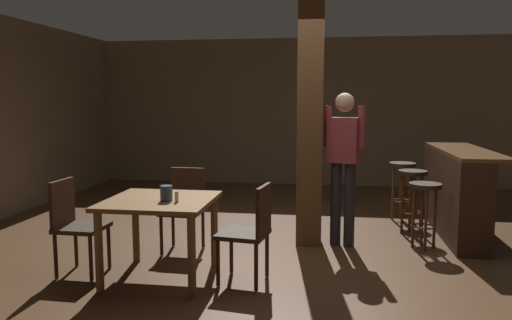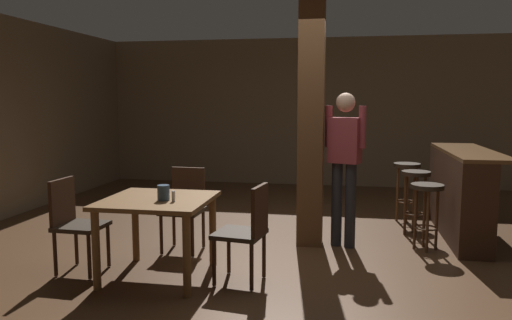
# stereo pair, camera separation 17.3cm
# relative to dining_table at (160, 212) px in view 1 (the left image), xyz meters

# --- Properties ---
(ground_plane) EXTENTS (10.80, 10.80, 0.00)m
(ground_plane) POSITION_rel_dining_table_xyz_m (1.02, 0.87, -0.62)
(ground_plane) COLOR #4C301C
(wall_back) EXTENTS (8.00, 0.10, 2.80)m
(wall_back) POSITION_rel_dining_table_xyz_m (1.02, 5.37, 0.78)
(wall_back) COLOR #756047
(wall_back) RESTS_ON ground_plane
(pillar) EXTENTS (0.28, 0.28, 2.80)m
(pillar) POSITION_rel_dining_table_xyz_m (1.30, 1.32, 0.78)
(pillar) COLOR brown
(pillar) RESTS_ON ground_plane
(dining_table) EXTENTS (0.96, 0.96, 0.75)m
(dining_table) POSITION_rel_dining_table_xyz_m (0.00, 0.00, 0.00)
(dining_table) COLOR brown
(dining_table) RESTS_ON ground_plane
(chair_north) EXTENTS (0.44, 0.44, 0.89)m
(chair_north) POSITION_rel_dining_table_xyz_m (-0.03, 0.86, -0.12)
(chair_north) COLOR #2D2319
(chair_north) RESTS_ON ground_plane
(chair_west) EXTENTS (0.43, 0.43, 0.89)m
(chair_west) POSITION_rel_dining_table_xyz_m (-0.84, -0.01, -0.12)
(chair_west) COLOR #2D2319
(chair_west) RESTS_ON ground_plane
(chair_east) EXTENTS (0.48, 0.48, 0.89)m
(chair_east) POSITION_rel_dining_table_xyz_m (0.85, -0.02, -0.12)
(chair_east) COLOR #2D2319
(chair_east) RESTS_ON ground_plane
(napkin_cup) EXTENTS (0.11, 0.11, 0.14)m
(napkin_cup) POSITION_rel_dining_table_xyz_m (0.09, -0.08, 0.19)
(napkin_cup) COLOR #33475B
(napkin_cup) RESTS_ON dining_table
(salt_shaker) EXTENTS (0.03, 0.03, 0.10)m
(salt_shaker) POSITION_rel_dining_table_xyz_m (0.20, -0.11, 0.17)
(salt_shaker) COLOR silver
(salt_shaker) RESTS_ON dining_table
(standing_person) EXTENTS (0.47, 0.30, 1.72)m
(standing_person) POSITION_rel_dining_table_xyz_m (1.68, 1.30, 0.38)
(standing_person) COLOR maroon
(standing_person) RESTS_ON ground_plane
(bar_counter) EXTENTS (0.56, 2.00, 1.05)m
(bar_counter) POSITION_rel_dining_table_xyz_m (3.04, 2.00, -0.09)
(bar_counter) COLOR brown
(bar_counter) RESTS_ON ground_plane
(bar_stool_near) EXTENTS (0.35, 0.35, 0.73)m
(bar_stool_near) POSITION_rel_dining_table_xyz_m (2.58, 1.33, -0.07)
(bar_stool_near) COLOR #2D2319
(bar_stool_near) RESTS_ON ground_plane
(bar_stool_mid) EXTENTS (0.34, 0.34, 0.79)m
(bar_stool_mid) POSITION_rel_dining_table_xyz_m (2.53, 1.92, -0.04)
(bar_stool_mid) COLOR #2D2319
(bar_stool_mid) RESTS_ON ground_plane
(bar_stool_far) EXTENTS (0.35, 0.35, 0.79)m
(bar_stool_far) POSITION_rel_dining_table_xyz_m (2.51, 2.64, -0.03)
(bar_stool_far) COLOR #2D2319
(bar_stool_far) RESTS_ON ground_plane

